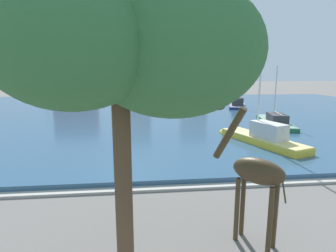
# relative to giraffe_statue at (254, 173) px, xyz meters

# --- Properties ---
(harbor_water) EXTENTS (81.07, 47.55, 0.36)m
(harbor_water) POSITION_rel_giraffe_statue_xyz_m (-3.61, 28.34, -2.19)
(harbor_water) COLOR #2D5170
(harbor_water) RESTS_ON ground
(quay_edge_coping) EXTENTS (81.07, 0.50, 0.12)m
(quay_edge_coping) POSITION_rel_giraffe_statue_xyz_m (-3.61, 4.31, -2.31)
(quay_edge_coping) COLOR #ADA89E
(quay_edge_coping) RESTS_ON ground
(giraffe_statue) EXTENTS (2.09, 2.20, 4.64)m
(giraffe_statue) POSITION_rel_giraffe_statue_xyz_m (0.00, 0.00, 0.00)
(giraffe_statue) COLOR #42331E
(giraffe_statue) RESTS_ON ground
(sailboat_yellow) EXTENTS (4.28, 8.42, 7.80)m
(sailboat_yellow) POSITION_rel_giraffe_statue_xyz_m (5.10, 11.06, -1.72)
(sailboat_yellow) COLOR gold
(sailboat_yellow) RESTS_ON ground
(sailboat_navy) EXTENTS (4.43, 7.81, 6.10)m
(sailboat_navy) POSITION_rel_giraffe_statue_xyz_m (10.98, 31.29, -1.80)
(sailboat_navy) COLOR navy
(sailboat_navy) RESTS_ON ground
(sailboat_red) EXTENTS (2.20, 7.64, 6.43)m
(sailboat_red) POSITION_rel_giraffe_statue_xyz_m (-20.81, 46.16, -1.80)
(sailboat_red) COLOR red
(sailboat_red) RESTS_ON ground
(sailboat_orange) EXTENTS (2.59, 8.33, 9.24)m
(sailboat_orange) POSITION_rel_giraffe_statue_xyz_m (4.13, 35.76, -1.78)
(sailboat_orange) COLOR orange
(sailboat_orange) RESTS_ON ground
(sailboat_green) EXTENTS (3.89, 9.28, 6.01)m
(sailboat_green) POSITION_rel_giraffe_statue_xyz_m (9.94, 18.13, -1.87)
(sailboat_green) COLOR #236B42
(sailboat_green) RESTS_ON ground
(shade_tree) EXTENTS (5.95, 4.96, 7.75)m
(shade_tree) POSITION_rel_giraffe_statue_xyz_m (-3.64, -1.11, 3.71)
(shade_tree) COLOR brown
(shade_tree) RESTS_ON ground
(townhouse_corner_house) EXTENTS (8.70, 6.42, 9.64)m
(townhouse_corner_house) POSITION_rel_giraffe_statue_xyz_m (-17.08, 54.60, 2.46)
(townhouse_corner_house) COLOR #8E5142
(townhouse_corner_house) RESTS_ON ground
(townhouse_narrow_midrow) EXTENTS (5.83, 5.65, 12.20)m
(townhouse_narrow_midrow) POSITION_rel_giraffe_statue_xyz_m (-3.60, 57.30, 3.75)
(townhouse_narrow_midrow) COLOR tan
(townhouse_narrow_midrow) RESTS_ON ground
(townhouse_wide_warehouse) EXTENTS (5.47, 5.23, 10.93)m
(townhouse_wide_warehouse) POSITION_rel_giraffe_statue_xyz_m (9.04, 54.39, 3.11)
(townhouse_wide_warehouse) COLOR tan
(townhouse_wide_warehouse) RESTS_ON ground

